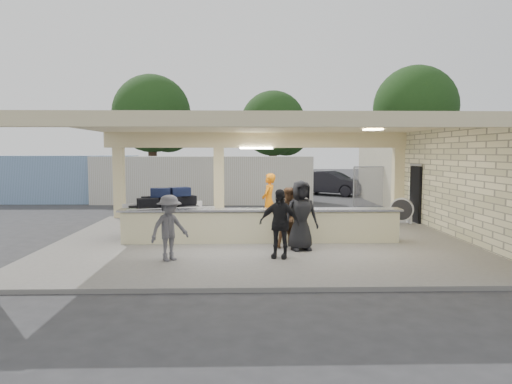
{
  "coord_description": "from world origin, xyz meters",
  "views": [
    {
      "loc": [
        -0.46,
        -13.64,
        2.72
      ],
      "look_at": [
        -0.1,
        1.0,
        1.44
      ],
      "focal_mm": 32.0,
      "sensor_mm": 36.0,
      "label": 1
    }
  ],
  "objects_px": {
    "luggage_cart": "(166,210)",
    "baggage_handler": "(269,201)",
    "baggage_counter": "(261,226)",
    "container_white": "(203,180)",
    "passenger_b": "(279,223)",
    "container_blue": "(44,179)",
    "passenger_a": "(290,218)",
    "car_white_a": "(401,187)",
    "car_white_b": "(462,186)",
    "car_dark": "(331,183)",
    "drum_fan": "(402,210)",
    "passenger_c": "(169,228)",
    "passenger_d": "(301,215)"
  },
  "relations": [
    {
      "from": "passenger_d",
      "to": "container_white",
      "type": "relative_size",
      "value": 0.16
    },
    {
      "from": "car_white_a",
      "to": "passenger_c",
      "type": "bearing_deg",
      "value": 131.32
    },
    {
      "from": "drum_fan",
      "to": "passenger_c",
      "type": "xyz_separation_m",
      "value": [
        -7.62,
        -5.63,
        0.29
      ]
    },
    {
      "from": "baggage_handler",
      "to": "passenger_b",
      "type": "bearing_deg",
      "value": 20.79
    },
    {
      "from": "passenger_b",
      "to": "passenger_d",
      "type": "bearing_deg",
      "value": 69.78
    },
    {
      "from": "passenger_d",
      "to": "car_white_b",
      "type": "relative_size",
      "value": 0.46
    },
    {
      "from": "baggage_handler",
      "to": "car_dark",
      "type": "bearing_deg",
      "value": -179.04
    },
    {
      "from": "car_white_b",
      "to": "car_dark",
      "type": "xyz_separation_m",
      "value": [
        -7.83,
        1.24,
        0.12
      ]
    },
    {
      "from": "passenger_b",
      "to": "passenger_c",
      "type": "distance_m",
      "value": 2.69
    },
    {
      "from": "passenger_c",
      "to": "passenger_b",
      "type": "bearing_deg",
      "value": -37.52
    },
    {
      "from": "passenger_d",
      "to": "car_dark",
      "type": "distance_m",
      "value": 17.21
    },
    {
      "from": "passenger_a",
      "to": "car_white_a",
      "type": "distance_m",
      "value": 16.98
    },
    {
      "from": "passenger_b",
      "to": "container_white",
      "type": "height_order",
      "value": "container_white"
    },
    {
      "from": "passenger_b",
      "to": "container_white",
      "type": "relative_size",
      "value": 0.15
    },
    {
      "from": "passenger_b",
      "to": "car_white_b",
      "type": "xyz_separation_m",
      "value": [
        12.49,
        16.38,
        -0.32
      ]
    },
    {
      "from": "luggage_cart",
      "to": "baggage_handler",
      "type": "relative_size",
      "value": 1.57
    },
    {
      "from": "car_white_a",
      "to": "container_white",
      "type": "relative_size",
      "value": 0.39
    },
    {
      "from": "baggage_handler",
      "to": "passenger_d",
      "type": "bearing_deg",
      "value": 31.82
    },
    {
      "from": "baggage_counter",
      "to": "baggage_handler",
      "type": "bearing_deg",
      "value": 81.06
    },
    {
      "from": "baggage_counter",
      "to": "luggage_cart",
      "type": "distance_m",
      "value": 3.09
    },
    {
      "from": "luggage_cart",
      "to": "car_dark",
      "type": "bearing_deg",
      "value": 42.07
    },
    {
      "from": "baggage_counter",
      "to": "container_white",
      "type": "distance_m",
      "value": 11.63
    },
    {
      "from": "passenger_b",
      "to": "passenger_c",
      "type": "height_order",
      "value": "passenger_b"
    },
    {
      "from": "car_white_b",
      "to": "container_white",
      "type": "height_order",
      "value": "container_white"
    },
    {
      "from": "drum_fan",
      "to": "passenger_a",
      "type": "relative_size",
      "value": 0.57
    },
    {
      "from": "passenger_a",
      "to": "car_white_b",
      "type": "xyz_separation_m",
      "value": [
        12.09,
        15.19,
        -0.29
      ]
    },
    {
      "from": "passenger_b",
      "to": "car_white_a",
      "type": "height_order",
      "value": "passenger_b"
    },
    {
      "from": "car_dark",
      "to": "passenger_d",
      "type": "bearing_deg",
      "value": -156.68
    },
    {
      "from": "drum_fan",
      "to": "car_dark",
      "type": "distance_m",
      "value": 12.23
    },
    {
      "from": "passenger_a",
      "to": "container_blue",
      "type": "distance_m",
      "value": 17.61
    },
    {
      "from": "luggage_cart",
      "to": "passenger_d",
      "type": "height_order",
      "value": "passenger_d"
    },
    {
      "from": "passenger_a",
      "to": "passenger_c",
      "type": "bearing_deg",
      "value": -177.68
    },
    {
      "from": "passenger_c",
      "to": "container_white",
      "type": "distance_m",
      "value": 13.52
    },
    {
      "from": "passenger_a",
      "to": "luggage_cart",
      "type": "bearing_deg",
      "value": 131.53
    },
    {
      "from": "passenger_a",
      "to": "container_white",
      "type": "distance_m",
      "value": 12.58
    },
    {
      "from": "luggage_cart",
      "to": "car_dark",
      "type": "xyz_separation_m",
      "value": [
        7.95,
        14.64,
        -0.15
      ]
    },
    {
      "from": "car_white_a",
      "to": "container_blue",
      "type": "bearing_deg",
      "value": 82.06
    },
    {
      "from": "drum_fan",
      "to": "passenger_d",
      "type": "height_order",
      "value": "passenger_d"
    },
    {
      "from": "car_white_b",
      "to": "car_dark",
      "type": "distance_m",
      "value": 7.93
    },
    {
      "from": "baggage_handler",
      "to": "passenger_d",
      "type": "relative_size",
      "value": 1.02
    },
    {
      "from": "car_dark",
      "to": "container_white",
      "type": "height_order",
      "value": "container_white"
    },
    {
      "from": "drum_fan",
      "to": "passenger_a",
      "type": "bearing_deg",
      "value": -114.82
    },
    {
      "from": "passenger_b",
      "to": "container_blue",
      "type": "bearing_deg",
      "value": 146.4
    },
    {
      "from": "baggage_handler",
      "to": "passenger_a",
      "type": "distance_m",
      "value": 3.08
    },
    {
      "from": "car_white_a",
      "to": "car_white_b",
      "type": "relative_size",
      "value": 1.1
    },
    {
      "from": "container_white",
      "to": "car_dark",
      "type": "bearing_deg",
      "value": 31.89
    },
    {
      "from": "baggage_handler",
      "to": "passenger_c",
      "type": "distance_m",
      "value": 5.2
    },
    {
      "from": "baggage_counter",
      "to": "passenger_a",
      "type": "relative_size",
      "value": 4.93
    },
    {
      "from": "passenger_a",
      "to": "car_white_a",
      "type": "bearing_deg",
      "value": 38.48
    },
    {
      "from": "baggage_counter",
      "to": "passenger_c",
      "type": "height_order",
      "value": "passenger_c"
    }
  ]
}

